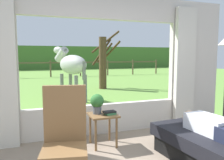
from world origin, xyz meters
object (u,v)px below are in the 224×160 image
at_px(reclining_person, 220,129).
at_px(rocking_chair, 65,138).
at_px(recliner_sofa, 216,151).
at_px(pasture_tree, 103,61).
at_px(book_stack, 110,113).
at_px(side_table, 103,120).
at_px(horse, 71,65).
at_px(potted_plant, 97,102).

height_order(reclining_person, rocking_chair, rocking_chair).
distance_m(recliner_sofa, pasture_tree, 7.25).
height_order(recliner_sofa, book_stack, book_stack).
distance_m(reclining_person, side_table, 1.70).
xyz_separation_m(side_table, horse, (0.14, 3.71, 0.73)).
bearing_deg(rocking_chair, recliner_sofa, 4.25).
bearing_deg(horse, recliner_sofa, -100.00).
height_order(side_table, book_stack, book_stack).
relative_size(recliner_sofa, horse, 0.99).
bearing_deg(reclining_person, recliner_sofa, 85.33).
relative_size(recliner_sofa, side_table, 3.40).
relative_size(reclining_person, side_table, 2.76).
distance_m(recliner_sofa, horse, 5.08).
relative_size(rocking_chair, pasture_tree, 0.44).
height_order(potted_plant, book_stack, potted_plant).
xyz_separation_m(potted_plant, pasture_tree, (1.98, 5.90, 0.52)).
height_order(reclining_person, pasture_tree, pasture_tree).
distance_m(reclining_person, rocking_chair, 1.93).
xyz_separation_m(recliner_sofa, horse, (-1.03, 4.89, 0.94)).
distance_m(potted_plant, horse, 3.68).
bearing_deg(book_stack, side_table, 145.98).
height_order(recliner_sofa, side_table, side_table).
bearing_deg(reclining_person, potted_plant, 129.43).
distance_m(reclining_person, book_stack, 1.59).
distance_m(rocking_chair, book_stack, 1.19).
bearing_deg(pasture_tree, potted_plant, -108.58).
bearing_deg(horse, rocking_chair, -122.63).
height_order(reclining_person, side_table, reclining_person).
relative_size(horse, pasture_tree, 0.71).
bearing_deg(horse, side_table, -114.07).
height_order(book_stack, horse, horse).
distance_m(rocking_chair, pasture_tree, 7.40).
bearing_deg(book_stack, recliner_sofa, -46.04).
distance_m(side_table, book_stack, 0.17).
bearing_deg(potted_plant, rocking_chair, -123.79).
distance_m(rocking_chair, horse, 4.75).
height_order(recliner_sofa, rocking_chair, rocking_chair).
xyz_separation_m(rocking_chair, pasture_tree, (2.64, 6.88, 0.68)).
bearing_deg(recliner_sofa, pasture_tree, 79.46).
distance_m(rocking_chair, potted_plant, 1.19).
relative_size(potted_plant, pasture_tree, 0.13).
xyz_separation_m(side_table, book_stack, (0.09, -0.06, 0.12)).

